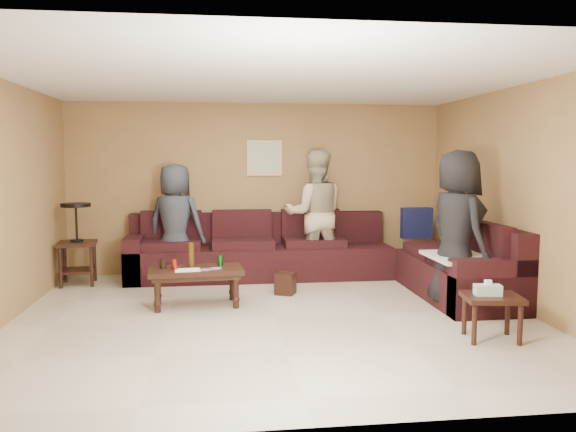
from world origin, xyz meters
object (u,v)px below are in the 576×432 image
object	(u,v)px
person_left	(176,222)
end_table_left	(77,242)
sectional_sofa	(323,260)
person_right	(457,230)
person_middle	(315,214)
waste_bin	(285,283)
side_table_right	(491,301)
coffee_table	(196,274)

from	to	relation	value
person_left	end_table_left	bearing A→B (deg)	24.75
sectional_sofa	person_right	distance (m)	1.95
end_table_left	person_right	world-z (taller)	person_right
person_right	person_middle	bearing A→B (deg)	24.73
sectional_sofa	waste_bin	size ratio (longest dim) A/B	17.15
end_table_left	waste_bin	bearing A→B (deg)	-18.04
end_table_left	side_table_right	distance (m)	5.26
end_table_left	person_middle	bearing A→B (deg)	1.37
side_table_right	person_middle	bearing A→B (deg)	111.34
side_table_right	person_right	distance (m)	1.27
side_table_right	person_right	xyz separation A→B (m)	(0.15, 1.15, 0.52)
coffee_table	waste_bin	world-z (taller)	coffee_table
person_middle	sectional_sofa	bearing A→B (deg)	98.10
sectional_sofa	person_middle	distance (m)	0.74
end_table_left	side_table_right	bearing A→B (deg)	-33.28
waste_bin	person_right	world-z (taller)	person_right
coffee_table	side_table_right	distance (m)	3.19
sectional_sofa	end_table_left	xyz separation A→B (m)	(-3.28, 0.38, 0.25)
person_left	person_middle	xyz separation A→B (m)	(1.94, -0.02, 0.10)
sectional_sofa	person_middle	size ratio (longest dim) A/B	2.56
coffee_table	sectional_sofa	bearing A→B (deg)	29.49
sectional_sofa	person_middle	world-z (taller)	person_middle
person_left	person_middle	size ratio (longest dim) A/B	0.89
side_table_right	person_middle	size ratio (longest dim) A/B	0.31
person_right	person_left	bearing A→B (deg)	49.38
coffee_table	person_middle	bearing A→B (deg)	40.73
person_right	coffee_table	bearing A→B (deg)	70.70
waste_bin	person_right	distance (m)	2.17
coffee_table	person_right	size ratio (longest dim) A/B	0.62
person_left	sectional_sofa	bearing A→B (deg)	-173.34
side_table_right	waste_bin	size ratio (longest dim) A/B	2.10
sectional_sofa	waste_bin	bearing A→B (deg)	-138.80
sectional_sofa	waste_bin	world-z (taller)	sectional_sofa
person_left	person_middle	bearing A→B (deg)	-160.49
coffee_table	person_right	world-z (taller)	person_right
waste_bin	person_left	xyz separation A→B (m)	(-1.41, 0.98, 0.68)
waste_bin	person_left	world-z (taller)	person_left
waste_bin	person_right	size ratio (longest dim) A/B	0.15
person_middle	side_table_right	bearing A→B (deg)	114.03
coffee_table	side_table_right	size ratio (longest dim) A/B	1.93
end_table_left	person_middle	distance (m)	3.26
person_left	side_table_right	bearing A→B (deg)	156.29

